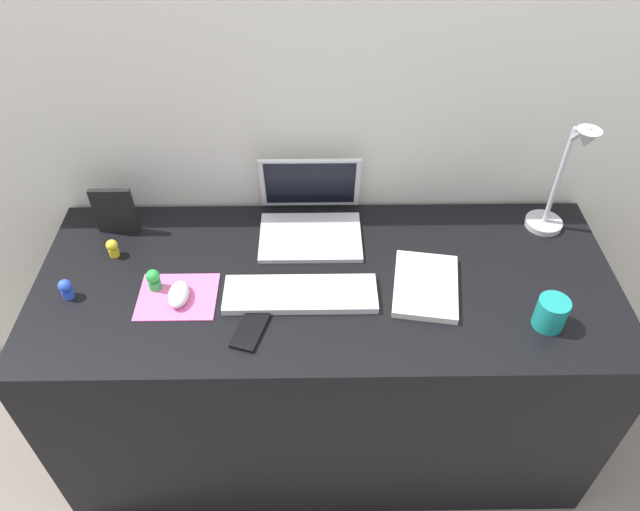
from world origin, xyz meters
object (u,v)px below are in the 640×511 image
keyboard (300,294)px  picture_frame (114,211)px  toy_figurine_green (154,280)px  desk_lamp (563,183)px  cell_phone (250,330)px  notebook_pad (426,286)px  coffee_mug (551,313)px  toy_figurine_blue (66,288)px  laptop (310,213)px  mouse (179,294)px  toy_figurine_yellow (113,248)px

keyboard → picture_frame: picture_frame is taller
toy_figurine_green → desk_lamp: bearing=11.0°
cell_phone → notebook_pad: (0.47, 0.15, 0.01)m
coffee_mug → desk_lamp: bearing=74.0°
desk_lamp → notebook_pad: bearing=-150.1°
desk_lamp → toy_figurine_blue: 1.39m
keyboard → desk_lamp: bearing=19.1°
laptop → mouse: bearing=-139.7°
coffee_mug → toy_figurine_yellow: size_ratio=1.55×
keyboard → toy_figurine_green: bearing=174.9°
notebook_pad → toy_figurine_yellow: size_ratio=4.35×
laptop → keyboard: 0.29m
mouse → toy_figurine_yellow: bearing=140.6°
mouse → coffee_mug: bearing=-5.9°
notebook_pad → coffee_mug: bearing=-14.7°
mouse → desk_lamp: bearing=13.8°
toy_figurine_yellow → toy_figurine_green: size_ratio=0.83×
mouse → coffee_mug: size_ratio=1.12×
cell_phone → toy_figurine_green: bearing=167.7°
coffee_mug → toy_figurine_blue: bearing=174.8°
notebook_pad → toy_figurine_yellow: 0.89m
desk_lamp → picture_frame: desk_lamp is taller
notebook_pad → toy_figurine_green: 0.73m
cell_phone → coffee_mug: (0.76, 0.01, 0.04)m
toy_figurine_green → toy_figurine_blue: (-0.23, -0.03, -0.00)m
picture_frame → toy_figurine_green: (0.15, -0.25, -0.04)m
cell_phone → notebook_pad: bearing=34.8°
coffee_mug → notebook_pad: bearing=155.9°
cell_phone → coffee_mug: 0.76m
laptop → cell_phone: bearing=-110.6°
coffee_mug → laptop: bearing=147.0°
picture_frame → toy_figurine_yellow: bearing=-84.5°
keyboard → picture_frame: size_ratio=2.73×
mouse → desk_lamp: (1.06, 0.26, 0.16)m
coffee_mug → toy_figurine_yellow: bearing=166.8°
desk_lamp → toy_figurine_green: desk_lamp is taller
cell_phone → toy_figurine_blue: (-0.50, 0.13, 0.03)m
notebook_pad → toy_figurine_blue: size_ratio=4.07×
picture_frame → toy_figurine_yellow: (0.01, -0.11, -0.05)m
coffee_mug → toy_figurine_yellow: (-1.17, 0.28, -0.01)m
mouse → toy_figurine_blue: size_ratio=1.63×
picture_frame → toy_figurine_yellow: 0.12m
desk_lamp → coffee_mug: (-0.10, -0.36, -0.14)m
coffee_mug → toy_figurine_green: 1.04m
laptop → toy_figurine_yellow: bearing=-168.1°
laptop → cell_phone: 0.44m
keyboard → coffee_mug: bearing=-9.4°
toy_figurine_green → toy_figurine_blue: size_ratio=1.12×
notebook_pad → toy_figurine_yellow: toy_figurine_yellow is taller
keyboard → desk_lamp: 0.80m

